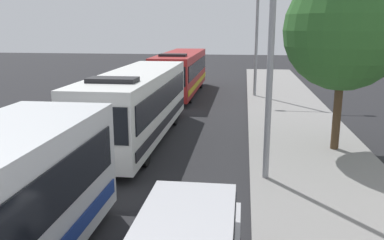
% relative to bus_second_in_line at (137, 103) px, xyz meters
% --- Properties ---
extents(bus_second_in_line, '(2.58, 10.84, 3.21)m').
position_rel_bus_second_in_line_xyz_m(bus_second_in_line, '(0.00, 0.00, 0.00)').
color(bus_second_in_line, silver).
rests_on(bus_second_in_line, ground_plane).
extents(bus_middle, '(2.58, 11.33, 3.21)m').
position_rel_bus_second_in_line_xyz_m(bus_middle, '(0.00, 12.47, 0.00)').
color(bus_middle, maroon).
rests_on(bus_middle, ground_plane).
extents(streetlamp_mid, '(6.06, 0.28, 8.71)m').
position_rel_bus_second_in_line_xyz_m(streetlamp_mid, '(5.40, -4.28, 3.77)').
color(streetlamp_mid, gray).
rests_on(streetlamp_mid, sidewalk).
extents(streetlamp_far, '(5.47, 0.28, 8.68)m').
position_rel_bus_second_in_line_xyz_m(streetlamp_far, '(5.40, 11.74, 3.71)').
color(streetlamp_far, gray).
rests_on(streetlamp_far, sidewalk).
extents(roadside_tree, '(4.57, 4.57, 6.95)m').
position_rel_bus_second_in_line_xyz_m(roadside_tree, '(8.32, -0.70, 3.12)').
color(roadside_tree, '#4C3823').
rests_on(roadside_tree, sidewalk).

